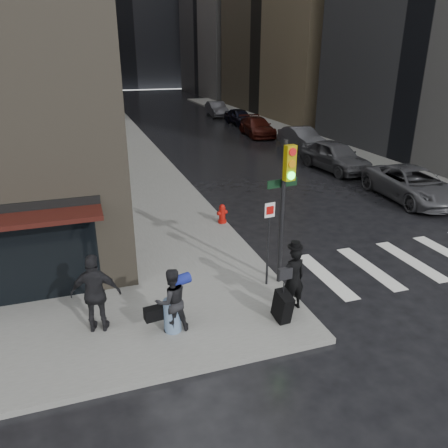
{
  "coord_description": "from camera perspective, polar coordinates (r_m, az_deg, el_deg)",
  "views": [
    {
      "loc": [
        -3.18,
        -9.18,
        6.39
      ],
      "look_at": [
        0.9,
        2.94,
        1.3
      ],
      "focal_mm": 35.0,
      "sensor_mm": 36.0,
      "label": 1
    }
  ],
  "objects": [
    {
      "name": "parked_car_1",
      "position": [
        25.83,
        14.28,
        8.62
      ],
      "size": [
        2.4,
        5.04,
        1.66
      ],
      "primitive_type": "imported",
      "rotation": [
        0.0,
        0.0,
        0.09
      ],
      "color": "#444549",
      "rests_on": "ground"
    },
    {
      "name": "parked_car_3",
      "position": [
        35.91,
        4.35,
        12.56
      ],
      "size": [
        2.43,
        5.07,
        1.43
      ],
      "primitive_type": "imported",
      "rotation": [
        0.0,
        0.0,
        -0.09
      ],
      "color": "#43130D",
      "rests_on": "ground"
    },
    {
      "name": "sidewalk_left",
      "position": [
        36.87,
        -13.63,
        11.25
      ],
      "size": [
        4.0,
        50.0,
        0.15
      ],
      "primitive_type": "cube",
      "color": "slate",
      "rests_on": "ground"
    },
    {
      "name": "man_overcoat",
      "position": [
        11.19,
        8.76,
        -7.64
      ],
      "size": [
        0.99,
        1.02,
        1.92
      ],
      "rotation": [
        0.0,
        0.0,
        3.22
      ],
      "color": "black",
      "rests_on": "ground"
    },
    {
      "name": "parked_car_2",
      "position": [
        31.19,
        10.12,
        10.95
      ],
      "size": [
        1.66,
        4.54,
        1.49
      ],
      "primitive_type": "imported",
      "rotation": [
        0.0,
        0.0,
        0.02
      ],
      "color": "#505055",
      "rests_on": "ground"
    },
    {
      "name": "man_jeans",
      "position": [
        10.41,
        -6.92,
        -9.9
      ],
      "size": [
        1.18,
        0.72,
        1.62
      ],
      "rotation": [
        0.0,
        0.0,
        3.28
      ],
      "color": "black",
      "rests_on": "ground"
    },
    {
      "name": "traffic_light",
      "position": [
        11.77,
        7.83,
        3.78
      ],
      "size": [
        1.03,
        0.52,
        4.12
      ],
      "rotation": [
        0.0,
        0.0,
        0.12
      ],
      "color": "black",
      "rests_on": "ground"
    },
    {
      "name": "fire_hydrant",
      "position": [
        16.89,
        -0.24,
        1.25
      ],
      "size": [
        0.43,
        0.33,
        0.75
      ],
      "rotation": [
        0.0,
        0.0,
        0.24
      ],
      "color": "#AA110A",
      "rests_on": "ground"
    },
    {
      "name": "man_greycoat",
      "position": [
        10.69,
        -16.39,
        -8.71
      ],
      "size": [
        1.24,
        0.74,
        1.97
      ],
      "rotation": [
        0.0,
        0.0,
        2.9
      ],
      "color": "black",
      "rests_on": "ground"
    },
    {
      "name": "ground",
      "position": [
        11.63,
        0.42,
        -11.63
      ],
      "size": [
        140.0,
        140.0,
        0.0
      ],
      "primitive_type": "plane",
      "color": "black",
      "rests_on": "ground"
    },
    {
      "name": "parked_car_5",
      "position": [
        46.72,
        -0.97,
        14.77
      ],
      "size": [
        1.92,
        4.64,
        1.49
      ],
      "primitive_type": "imported",
      "rotation": [
        0.0,
        0.0,
        -0.08
      ],
      "color": "#45454A",
      "rests_on": "ground"
    },
    {
      "name": "sidewalk_right",
      "position": [
        40.34,
        6.24,
        12.58
      ],
      "size": [
        3.0,
        50.0,
        0.15
      ],
      "primitive_type": "cube",
      "color": "slate",
      "rests_on": "ground"
    },
    {
      "name": "parked_car_4",
      "position": [
        41.45,
        2.05,
        13.83
      ],
      "size": [
        2.0,
        4.32,
        1.43
      ],
      "primitive_type": "imported",
      "rotation": [
        0.0,
        0.0,
        0.08
      ],
      "color": "black",
      "rests_on": "ground"
    },
    {
      "name": "bldg_right_far",
      "position": [
        73.5,
        5.45,
        26.4
      ],
      "size": [
        22.0,
        20.0,
        25.0
      ],
      "primitive_type": "cube",
      "color": "slate",
      "rests_on": "ground"
    },
    {
      "name": "crosswalk",
      "position": [
        16.08,
        25.38,
        -3.94
      ],
      "size": [
        8.5,
        3.0,
        0.01
      ],
      "color": "silver",
      "rests_on": "ground"
    },
    {
      "name": "parked_car_0",
      "position": [
        21.7,
        23.38,
        4.8
      ],
      "size": [
        2.86,
        5.47,
        1.47
      ],
      "primitive_type": "imported",
      "rotation": [
        0.0,
        0.0,
        -0.08
      ],
      "color": "#4B4B50",
      "rests_on": "ground"
    }
  ]
}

